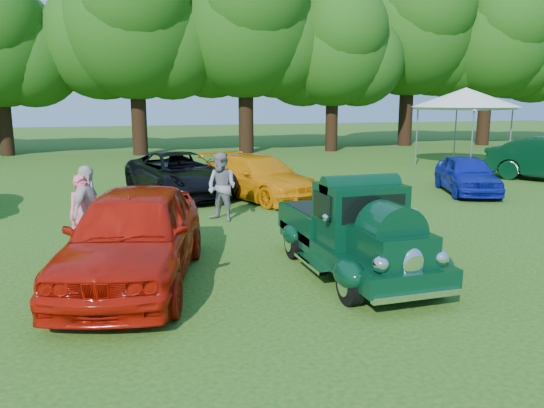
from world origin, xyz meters
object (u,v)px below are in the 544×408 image
object	(u,v)px
back_car_black	(180,174)
canopy_tent	(466,98)
spectator_white	(87,212)
spectator_pink	(84,216)
back_car_blue	(467,174)
red_convertible	(134,235)
back_car_orange	(259,177)
hero_pickup	(354,234)
spectator_grey	(222,187)

from	to	relation	value
back_car_black	canopy_tent	world-z (taller)	canopy_tent
spectator_white	spectator_pink	bearing A→B (deg)	158.63
back_car_black	spectator_white	bearing A→B (deg)	-127.13
back_car_blue	spectator_pink	bearing A→B (deg)	-140.20
red_convertible	back_car_black	world-z (taller)	red_convertible
back_car_black	canopy_tent	distance (m)	14.73
red_convertible	canopy_tent	world-z (taller)	canopy_tent
back_car_black	spectator_white	size ratio (longest dim) A/B	2.77
back_car_orange	spectator_pink	world-z (taller)	spectator_pink
spectator_white	back_car_orange	bearing A→B (deg)	-22.54
hero_pickup	back_car_black	xyz separation A→B (m)	(-1.96, 8.96, -0.01)
spectator_grey	spectator_white	size ratio (longest dim) A/B	0.96
canopy_tent	spectator_white	bearing A→B (deg)	-147.82
spectator_grey	spectator_white	bearing A→B (deg)	-93.28
spectator_pink	spectator_white	size ratio (longest dim) A/B	0.91
hero_pickup	back_car_black	size ratio (longest dim) A/B	0.83
spectator_pink	spectator_white	bearing A→B (deg)	29.72
back_car_orange	canopy_tent	bearing A→B (deg)	3.34
hero_pickup	back_car_black	world-z (taller)	hero_pickup
hero_pickup	back_car_blue	xyz separation A→B (m)	(7.39, 6.53, -0.08)
back_car_orange	spectator_grey	distance (m)	3.29
spectator_grey	back_car_orange	bearing A→B (deg)	107.28
back_car_black	spectator_grey	distance (m)	4.10
back_car_blue	spectator_grey	distance (m)	8.95
spectator_white	canopy_tent	bearing A→B (deg)	-35.99
spectator_grey	spectator_white	world-z (taller)	spectator_white
red_convertible	canopy_tent	bearing A→B (deg)	52.98
hero_pickup	spectator_grey	size ratio (longest dim) A/B	2.40
hero_pickup	red_convertible	distance (m)	3.90
back_car_black	back_car_orange	bearing A→B (deg)	-43.50
hero_pickup	spectator_grey	distance (m)	5.10
back_car_orange	spectator_grey	xyz separation A→B (m)	(-1.79, -2.75, 0.20)
red_convertible	spectator_grey	world-z (taller)	spectator_grey
hero_pickup	canopy_tent	world-z (taller)	canopy_tent
back_car_orange	spectator_white	size ratio (longest dim) A/B	2.56
back_car_black	spectator_white	world-z (taller)	spectator_white
back_car_blue	spectator_grey	bearing A→B (deg)	-148.35
red_convertible	back_car_blue	world-z (taller)	red_convertible
back_car_blue	spectator_grey	world-z (taller)	spectator_grey
spectator_pink	spectator_grey	xyz separation A→B (m)	(3.31, 2.46, 0.05)
back_car_black	spectator_pink	distance (m)	7.07
back_car_blue	hero_pickup	bearing A→B (deg)	-117.39
back_car_blue	spectator_white	world-z (taller)	spectator_white
back_car_blue	red_convertible	bearing A→B (deg)	-131.12
hero_pickup	spectator_white	distance (m)	5.29
red_convertible	back_car_black	xyz separation A→B (m)	(1.88, 8.34, -0.13)
back_car_blue	canopy_tent	distance (m)	8.32
red_convertible	spectator_white	world-z (taller)	spectator_white
red_convertible	spectator_grey	distance (m)	4.93
spectator_grey	hero_pickup	bearing A→B (deg)	-23.67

